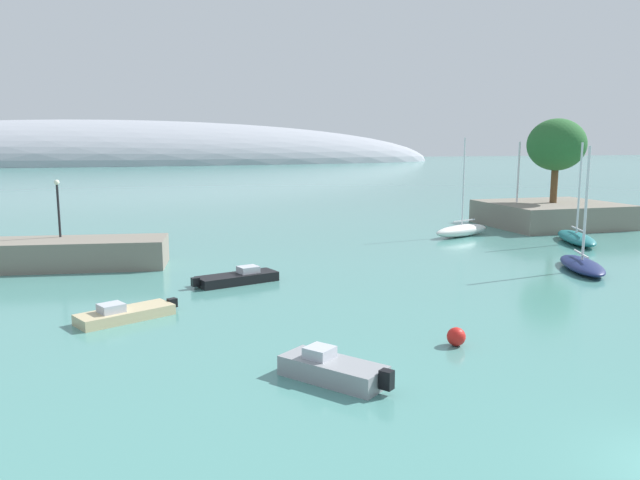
# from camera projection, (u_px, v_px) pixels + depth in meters

# --- Properties ---
(shore_outcrop) EXTENTS (12.41, 10.74, 2.35)m
(shore_outcrop) POSITION_uv_depth(u_px,v_px,m) (551.00, 214.00, 61.81)
(shore_outcrop) COLOR gray
(shore_outcrop) RESTS_ON ground
(tree_clump_shore) EXTENTS (5.68, 5.68, 8.33)m
(tree_clump_shore) POSITION_uv_depth(u_px,v_px,m) (557.00, 145.00, 60.70)
(tree_clump_shore) COLOR brown
(tree_clump_shore) RESTS_ON shore_outcrop
(breakwater_rocks) EXTENTS (20.70, 6.94, 1.93)m
(breakwater_rocks) POSITION_uv_depth(u_px,v_px,m) (10.00, 255.00, 40.88)
(breakwater_rocks) COLOR gray
(breakwater_rocks) RESTS_ON ground
(distant_ridge) EXTENTS (265.78, 61.72, 32.68)m
(distant_ridge) POSITION_uv_depth(u_px,v_px,m) (102.00, 164.00, 230.98)
(distant_ridge) COLOR #999EA8
(distant_ridge) RESTS_ON ground
(sailboat_white_near_shore) EXTENTS (6.68, 3.93, 8.76)m
(sailboat_white_near_shore) POSITION_uv_depth(u_px,v_px,m) (462.00, 230.00, 55.06)
(sailboat_white_near_shore) COLOR white
(sailboat_white_near_shore) RESTS_ON water
(sailboat_navy_mid_mooring) EXTENTS (4.50, 6.88, 8.17)m
(sailboat_navy_mid_mooring) POSITION_uv_depth(u_px,v_px,m) (582.00, 264.00, 40.49)
(sailboat_navy_mid_mooring) COLOR navy
(sailboat_navy_mid_mooring) RESTS_ON water
(sailboat_yellow_outer_mooring) EXTENTS (6.36, 4.36, 8.41)m
(sailboat_yellow_outer_mooring) POSITION_uv_depth(u_px,v_px,m) (516.00, 220.00, 62.34)
(sailboat_yellow_outer_mooring) COLOR yellow
(sailboat_yellow_outer_mooring) RESTS_ON water
(sailboat_teal_end_of_line) EXTENTS (4.64, 7.71, 8.37)m
(sailboat_teal_end_of_line) POSITION_uv_depth(u_px,v_px,m) (576.00, 237.00, 51.32)
(sailboat_teal_end_of_line) COLOR #1E6B70
(sailboat_teal_end_of_line) RESTS_ON water
(motorboat_black_foreground) EXTENTS (5.38, 2.99, 0.96)m
(motorboat_black_foreground) POSITION_uv_depth(u_px,v_px,m) (238.00, 278.00, 36.97)
(motorboat_black_foreground) COLOR black
(motorboat_black_foreground) RESTS_ON water
(motorboat_grey_alongside_breakwater) EXTENTS (3.60, 4.02, 1.13)m
(motorboat_grey_alongside_breakwater) POSITION_uv_depth(u_px,v_px,m) (333.00, 369.00, 21.91)
(motorboat_grey_alongside_breakwater) COLOR gray
(motorboat_grey_alongside_breakwater) RESTS_ON water
(motorboat_sand_outer) EXTENTS (4.91, 3.44, 0.90)m
(motorboat_sand_outer) POSITION_uv_depth(u_px,v_px,m) (125.00, 314.00, 29.39)
(motorboat_sand_outer) COLOR #C6B284
(motorboat_sand_outer) RESTS_ON water
(mooring_buoy_red) EXTENTS (0.79, 0.79, 0.79)m
(mooring_buoy_red) POSITION_uv_depth(u_px,v_px,m) (456.00, 337.00, 25.64)
(mooring_buoy_red) COLOR red
(mooring_buoy_red) RESTS_ON water
(harbor_lamp_post) EXTENTS (0.36, 0.36, 3.95)m
(harbor_lamp_post) POSITION_uv_depth(u_px,v_px,m) (58.00, 201.00, 41.92)
(harbor_lamp_post) COLOR black
(harbor_lamp_post) RESTS_ON breakwater_rocks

